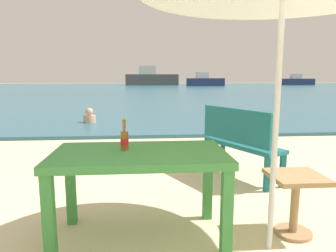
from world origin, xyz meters
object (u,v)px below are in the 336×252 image
object	(u,v)px
bench_teal_center	(239,139)
boat_fishing_trawler	(205,81)
beer_bottle_amber	(124,139)
boat_cargo_ship	(151,78)
boat_sailboat	(298,81)
swimmer_person	(89,117)
side_table_wood	(295,196)
picnic_table_green	(140,165)

from	to	relation	value
bench_teal_center	boat_fishing_trawler	xyz separation A→B (m)	(6.90, 36.59, 0.17)
beer_bottle_amber	boat_cargo_ship	world-z (taller)	boat_cargo_ship
beer_bottle_amber	boat_fishing_trawler	world-z (taller)	boat_fishing_trawler
boat_fishing_trawler	boat_cargo_ship	size ratio (longest dim) A/B	0.65
boat_cargo_ship	boat_sailboat	bearing A→B (deg)	-2.67
bench_teal_center	swimmer_person	bearing A→B (deg)	119.79
beer_bottle_amber	side_table_wood	distance (m)	1.53
picnic_table_green	beer_bottle_amber	xyz separation A→B (m)	(-0.12, 0.06, 0.20)
picnic_table_green	side_table_wood	size ratio (longest dim) A/B	2.59
side_table_wood	boat_cargo_ship	bearing A→B (deg)	90.02
bench_teal_center	boat_fishing_trawler	distance (m)	37.24
beer_bottle_amber	swimmer_person	xyz separation A→B (m)	(-1.33, 6.24, -0.61)
bench_teal_center	boat_cargo_ship	xyz separation A→B (m)	(0.01, 40.81, 0.51)
picnic_table_green	swimmer_person	xyz separation A→B (m)	(-1.45, 6.31, -0.41)
beer_bottle_amber	boat_cargo_ship	bearing A→B (deg)	88.06
picnic_table_green	swimmer_person	size ratio (longest dim) A/B	3.41
beer_bottle_amber	bench_teal_center	world-z (taller)	beer_bottle_amber
swimmer_person	boat_fishing_trawler	size ratio (longest dim) A/B	0.08
picnic_table_green	side_table_wood	distance (m)	1.36
beer_bottle_amber	boat_sailboat	size ratio (longest dim) A/B	0.06
beer_bottle_amber	side_table_wood	world-z (taller)	beer_bottle_amber
boat_fishing_trawler	swimmer_person	bearing A→B (deg)	-106.90
side_table_wood	swimmer_person	world-z (taller)	side_table_wood
beer_bottle_amber	side_table_wood	xyz separation A→B (m)	(1.45, -0.09, -0.50)
swimmer_person	boat_cargo_ship	world-z (taller)	boat_cargo_ship
boat_fishing_trawler	boat_cargo_ship	bearing A→B (deg)	148.53
picnic_table_green	beer_bottle_amber	size ratio (longest dim) A/B	5.28
boat_sailboat	boat_cargo_ship	xyz separation A→B (m)	(-21.20, 0.99, 0.39)
beer_bottle_amber	side_table_wood	bearing A→B (deg)	-3.64
side_table_wood	boat_fishing_trawler	bearing A→B (deg)	79.77
boat_cargo_ship	side_table_wood	bearing A→B (deg)	-89.98
beer_bottle_amber	boat_sailboat	xyz separation A→B (m)	(22.64, 41.26, -0.20)
boat_sailboat	boat_cargo_ship	distance (m)	21.23
picnic_table_green	boat_fishing_trawler	bearing A→B (deg)	77.84
beer_bottle_amber	swimmer_person	distance (m)	6.41
bench_teal_center	boat_cargo_ship	bearing A→B (deg)	89.99
boat_sailboat	boat_fishing_trawler	distance (m)	14.67
boat_fishing_trawler	boat_sailboat	bearing A→B (deg)	12.73
side_table_wood	boat_cargo_ship	xyz separation A→B (m)	(-0.01, 42.34, 0.69)
boat_sailboat	boat_fishing_trawler	world-z (taller)	boat_fishing_trawler
boat_sailboat	side_table_wood	bearing A→B (deg)	-117.13
beer_bottle_amber	boat_fishing_trawler	size ratio (longest dim) A/B	0.05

